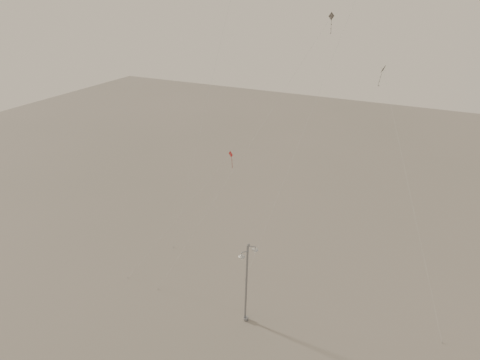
% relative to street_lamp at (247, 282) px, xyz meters
% --- Properties ---
extents(ground, '(160.00, 160.00, 0.00)m').
position_rel_street_lamp_xyz_m(ground, '(-0.41, 0.53, -4.45)').
color(ground, gray).
rests_on(ground, ground).
extents(street_lamp, '(1.42, 1.12, 8.34)m').
position_rel_street_lamp_xyz_m(street_lamp, '(0.00, 0.00, 0.00)').
color(street_lamp, gray).
rests_on(street_lamp, ground).
extents(kite_0, '(4.41, 11.12, 31.36)m').
position_rel_street_lamp_xyz_m(kite_0, '(-8.69, 14.88, 20.55)').
color(kite_0, maroon).
rests_on(kite_0, ground).
extents(kite_1, '(11.45, 14.52, 24.44)m').
position_rel_street_lamp_xyz_m(kite_1, '(-1.34, 10.16, 12.98)').
color(kite_1, '#2F2A27').
rests_on(kite_1, ground).
extents(kite_3, '(9.31, 6.09, 13.36)m').
position_rel_street_lamp_xyz_m(kite_3, '(-6.18, 4.45, 5.64)').
color(kite_3, maroon).
rests_on(kite_3, ground).
extents(kite_4, '(9.41, 12.05, 19.87)m').
position_rel_street_lamp_xyz_m(kite_4, '(8.76, 13.54, 10.28)').
color(kite_4, '#2F2A27').
rests_on(kite_4, ground).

